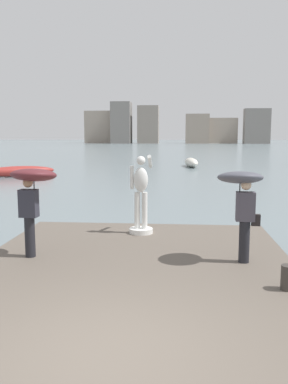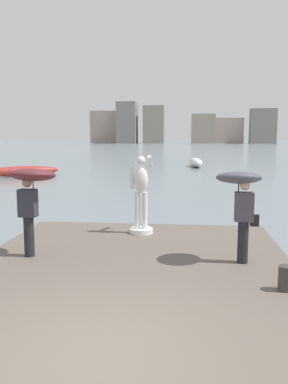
{
  "view_description": "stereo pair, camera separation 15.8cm",
  "coord_description": "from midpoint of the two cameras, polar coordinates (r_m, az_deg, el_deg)",
  "views": [
    {
      "loc": [
        0.89,
        -4.68,
        3.04
      ],
      "look_at": [
        0.0,
        5.98,
        1.55
      ],
      "focal_mm": 38.66,
      "sensor_mm": 36.0,
      "label": 1
    },
    {
      "loc": [
        1.04,
        -4.67,
        3.04
      ],
      "look_at": [
        0.0,
        5.98,
        1.55
      ],
      "focal_mm": 38.66,
      "sensor_mm": 36.0,
      "label": 2
    }
  ],
  "objects": [
    {
      "name": "ground_plane",
      "position": [
        44.79,
        4.35,
        4.03
      ],
      "size": [
        400.0,
        400.0,
        0.0
      ],
      "primitive_type": "plane",
      "color": "slate"
    },
    {
      "name": "pier",
      "position": [
        7.49,
        -2.3,
        -14.37
      ],
      "size": [
        6.63,
        10.37,
        0.4
      ],
      "primitive_type": "cube",
      "color": "#60564C",
      "rests_on": "ground"
    },
    {
      "name": "statue_white_figure",
      "position": [
        11.06,
        -0.0,
        -1.02
      ],
      "size": [
        0.64,
        0.88,
        2.11
      ],
      "color": "white",
      "rests_on": "pier"
    },
    {
      "name": "onlooker_left",
      "position": [
        9.16,
        -14.8,
        0.72
      ],
      "size": [
        1.04,
        1.06,
        1.98
      ],
      "color": "black",
      "rests_on": "pier"
    },
    {
      "name": "onlooker_right",
      "position": [
        8.67,
        13.7,
        0.0
      ],
      "size": [
        0.98,
        1.0,
        1.96
      ],
      "color": "black",
      "rests_on": "pier"
    },
    {
      "name": "mooring_bollard",
      "position": [
        7.61,
        19.52,
        -11.16
      ],
      "size": [
        0.25,
        0.25,
        0.43
      ],
      "primitive_type": "cylinder",
      "color": "#38332D",
      "rests_on": "pier"
    },
    {
      "name": "boat_mid",
      "position": [
        39.4,
        7.27,
        4.06
      ],
      "size": [
        1.58,
        4.57,
        0.84
      ],
      "color": "silver",
      "rests_on": "ground"
    },
    {
      "name": "boat_leftward",
      "position": [
        31.52,
        -16.24,
        2.78
      ],
      "size": [
        4.99,
        3.67,
        0.76
      ],
      "color": "#9E2D28",
      "rests_on": "ground"
    },
    {
      "name": "distant_skyline",
      "position": [
        143.96,
        3.87,
        9.05
      ],
      "size": [
        63.33,
        10.56,
        13.96
      ],
      "color": "#A89989",
      "rests_on": "ground"
    }
  ]
}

